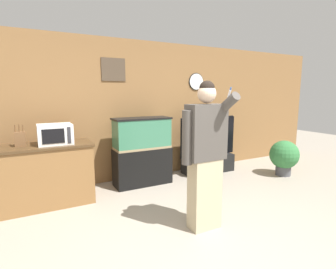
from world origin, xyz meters
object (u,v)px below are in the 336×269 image
(tv_on_stand, at_px, (208,156))
(person_standing, at_px, (205,154))
(counter_island, at_px, (43,175))
(knife_block, at_px, (20,139))
(potted_plant, at_px, (284,156))
(microwave, at_px, (55,134))
(aquarium_on_stand, at_px, (142,151))

(tv_on_stand, bearing_deg, person_standing, -127.90)
(counter_island, height_order, knife_block, knife_block)
(knife_block, height_order, person_standing, person_standing)
(counter_island, height_order, tv_on_stand, tv_on_stand)
(counter_island, relative_size, tv_on_stand, 1.06)
(counter_island, bearing_deg, tv_on_stand, 3.74)
(potted_plant, bearing_deg, person_standing, -160.23)
(tv_on_stand, relative_size, person_standing, 0.74)
(microwave, xyz_separation_m, aquarium_on_stand, (1.43, 0.17, -0.44))
(knife_block, distance_m, potted_plant, 4.67)
(aquarium_on_stand, xyz_separation_m, potted_plant, (2.70, -0.85, -0.21))
(counter_island, xyz_separation_m, potted_plant, (4.32, -0.68, -0.06))
(microwave, height_order, knife_block, knife_block)
(counter_island, relative_size, microwave, 3.00)
(person_standing, bearing_deg, tv_on_stand, 52.10)
(counter_island, distance_m, aquarium_on_stand, 1.64)
(potted_plant, bearing_deg, microwave, 170.71)
(tv_on_stand, bearing_deg, microwave, -175.82)
(aquarium_on_stand, bearing_deg, tv_on_stand, 1.54)
(aquarium_on_stand, bearing_deg, person_standing, -88.10)
(counter_island, distance_m, person_standing, 2.39)
(counter_island, bearing_deg, aquarium_on_stand, 5.75)
(knife_block, relative_size, aquarium_on_stand, 0.25)
(person_standing, bearing_deg, counter_island, 135.92)
(microwave, relative_size, aquarium_on_stand, 0.38)
(microwave, xyz_separation_m, tv_on_stand, (2.92, 0.21, -0.71))
(knife_block, bearing_deg, potted_plant, -8.95)
(counter_island, distance_m, microwave, 0.63)
(tv_on_stand, bearing_deg, counter_island, -176.26)
(tv_on_stand, height_order, person_standing, person_standing)
(counter_island, bearing_deg, microwave, -2.69)
(knife_block, relative_size, tv_on_stand, 0.23)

